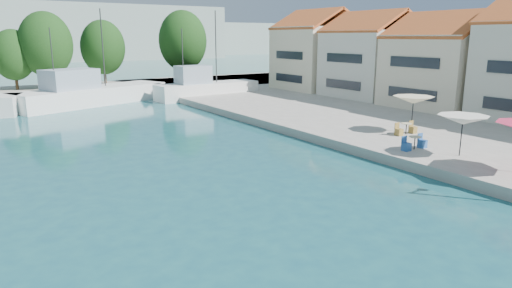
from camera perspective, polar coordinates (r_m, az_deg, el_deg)
quay_right at (r=42.76m, az=23.77°, el=3.19°), size 32.00×92.00×0.60m
quay_far at (r=60.81m, az=-27.55°, el=5.51°), size 90.00×16.00×0.60m
hill_east at (r=181.23m, az=-15.90°, el=12.52°), size 140.00×40.00×12.00m
building_04 at (r=45.62m, az=22.60°, el=9.84°), size 9.00×8.80×9.20m
building_05 at (r=51.31m, az=14.28°, el=10.99°), size 8.40×8.80×9.70m
building_06 at (r=57.86m, az=7.68°, el=11.73°), size 9.00×8.80×10.20m
trawler_03 at (r=50.80m, az=-20.12°, el=5.82°), size 16.80×9.84×10.20m
trawler_04 at (r=52.90m, az=-6.37°, el=6.82°), size 12.23×3.75×10.20m
tree_05 at (r=63.17m, az=-28.06°, el=9.80°), size 4.91×4.91×7.26m
tree_06 at (r=62.58m, az=-24.80°, el=11.24°), size 6.34×6.34×9.38m
tree_07 at (r=65.59m, az=-18.59°, el=11.38°), size 5.78×5.78×8.55m
tree_08 at (r=66.96m, az=-9.14°, el=12.63°), size 6.75×6.75×9.99m
umbrella_white at (r=27.04m, az=24.45°, el=2.77°), size 2.71×2.71×2.25m
umbrella_cream at (r=32.64m, az=19.08°, el=5.23°), size 2.76×2.76×2.46m
cafe_table_02 at (r=27.93m, az=19.20°, el=-0.05°), size 1.82×0.70×0.76m
cafe_table_03 at (r=32.00m, az=18.24°, el=1.65°), size 1.82×0.70×0.76m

